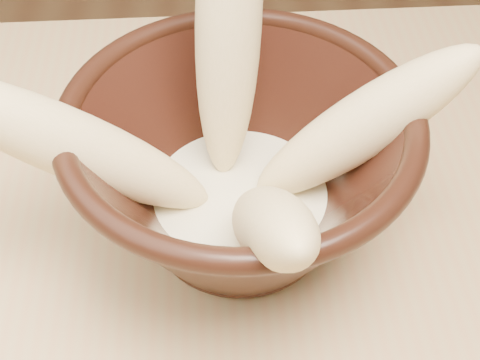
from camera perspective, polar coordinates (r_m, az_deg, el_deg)
name	(u,v)px	position (r m, az deg, el deg)	size (l,w,h in m)	color
bowl	(240,169)	(0.43, 0.00, 0.93)	(0.22, 0.22, 0.12)	black
milk_puddle	(240,199)	(0.45, 0.00, -1.67)	(0.13, 0.13, 0.02)	beige
banana_upright	(228,25)	(0.42, -0.99, 13.07)	(0.04, 0.04, 0.21)	#E1CC85
banana_left	(78,147)	(0.40, -13.64, 2.76)	(0.04, 0.04, 0.19)	#E1CC85
banana_right	(361,126)	(0.42, 10.31, 4.54)	(0.04, 0.04, 0.17)	#E1CC85
banana_front	(272,225)	(0.36, 2.74, -3.89)	(0.04, 0.04, 0.15)	#E1CC85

